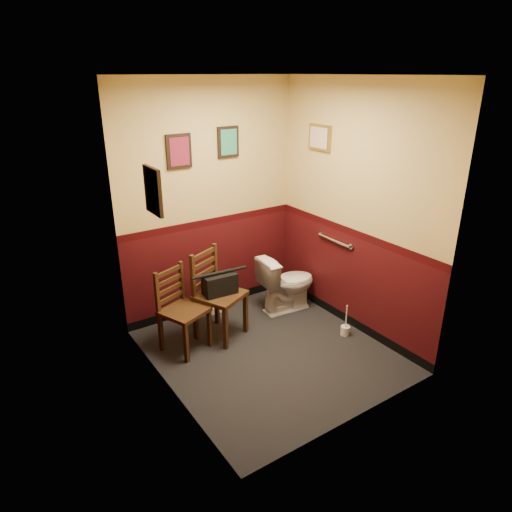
% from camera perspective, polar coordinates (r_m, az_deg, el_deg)
% --- Properties ---
extents(floor, '(2.20, 2.40, 0.00)m').
position_cam_1_polar(floor, '(4.88, 1.67, -11.87)').
color(floor, black).
rests_on(floor, ground).
extents(ceiling, '(2.20, 2.40, 0.00)m').
position_cam_1_polar(ceiling, '(4.05, 2.12, 21.68)').
color(ceiling, silver).
rests_on(ceiling, ground).
extents(wall_back, '(2.20, 0.00, 2.70)m').
position_cam_1_polar(wall_back, '(5.26, -5.81, 6.78)').
color(wall_back, '#390A0E').
rests_on(wall_back, ground).
extents(wall_front, '(2.20, 0.00, 2.70)m').
position_cam_1_polar(wall_front, '(3.45, 13.55, -2.13)').
color(wall_front, '#390A0E').
rests_on(wall_front, ground).
extents(wall_left, '(0.00, 2.40, 2.70)m').
position_cam_1_polar(wall_left, '(3.78, -11.82, 0.25)').
color(wall_left, '#390A0E').
rests_on(wall_left, ground).
extents(wall_right, '(0.00, 2.40, 2.70)m').
position_cam_1_polar(wall_right, '(4.97, 12.28, 5.49)').
color(wall_right, '#390A0E').
rests_on(wall_right, ground).
extents(grab_bar, '(0.05, 0.56, 0.06)m').
position_cam_1_polar(grab_bar, '(5.24, 9.76, 1.93)').
color(grab_bar, silver).
rests_on(grab_bar, wall_right).
extents(framed_print_back_a, '(0.28, 0.04, 0.36)m').
position_cam_1_polar(framed_print_back_a, '(4.96, -9.61, 12.77)').
color(framed_print_back_a, black).
rests_on(framed_print_back_a, wall_back).
extents(framed_print_back_b, '(0.26, 0.04, 0.34)m').
position_cam_1_polar(framed_print_back_b, '(5.23, -3.50, 14.04)').
color(framed_print_back_b, black).
rests_on(framed_print_back_b, wall_back).
extents(framed_print_left, '(0.04, 0.30, 0.38)m').
position_cam_1_polar(framed_print_left, '(3.73, -12.72, 7.95)').
color(framed_print_left, black).
rests_on(framed_print_left, wall_left).
extents(framed_print_right, '(0.04, 0.34, 0.28)m').
position_cam_1_polar(framed_print_right, '(5.24, 7.95, 14.45)').
color(framed_print_right, olive).
rests_on(framed_print_right, wall_right).
extents(toilet, '(0.74, 0.46, 0.69)m').
position_cam_1_polar(toilet, '(5.54, 3.89, -3.42)').
color(toilet, white).
rests_on(toilet, floor).
extents(toilet_brush, '(0.10, 0.10, 0.37)m').
position_cam_1_polar(toilet_brush, '(5.23, 11.09, -9.05)').
color(toilet_brush, silver).
rests_on(toilet_brush, floor).
extents(chair_left, '(0.54, 0.54, 0.89)m').
position_cam_1_polar(chair_left, '(4.80, -9.33, -6.64)').
color(chair_left, '#482C15').
rests_on(chair_left, floor).
extents(chair_right, '(0.61, 0.61, 0.98)m').
position_cam_1_polar(chair_right, '(4.96, -4.92, -4.78)').
color(chair_right, '#482C15').
rests_on(chair_right, floor).
extents(handbag, '(0.37, 0.21, 0.26)m').
position_cam_1_polar(handbag, '(4.88, -4.54, -3.50)').
color(handbag, black).
rests_on(handbag, chair_right).
extents(tp_stack, '(0.20, 0.12, 0.36)m').
position_cam_1_polar(tp_stack, '(5.55, -5.06, -5.66)').
color(tp_stack, silver).
rests_on(tp_stack, floor).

